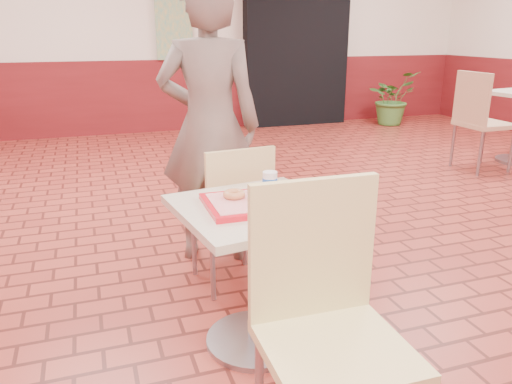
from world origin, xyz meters
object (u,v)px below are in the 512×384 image
object	(u,v)px
chair_main_back	(234,211)
potted_plant	(392,98)
serving_tray	(256,202)
long_john_donut	(281,196)
ring_donut	(234,194)
customer	(210,126)
chair_main_front	(326,315)
chair_second_left	(479,116)
paper_cup	(270,181)
main_table	(256,253)

from	to	relation	value
chair_main_back	potted_plant	size ratio (longest dim) A/B	1.02
serving_tray	long_john_donut	xyz separation A→B (m)	(0.09, -0.06, 0.04)
long_john_donut	potted_plant	distance (m)	6.05
ring_donut	customer	bearing A→B (deg)	82.56
chair_main_front	chair_main_back	size ratio (longest dim) A/B	1.15
chair_second_left	chair_main_back	bearing A→B (deg)	117.06
paper_cup	serving_tray	bearing A→B (deg)	-133.37
main_table	ring_donut	world-z (taller)	ring_donut
main_table	paper_cup	size ratio (longest dim) A/B	8.07
chair_main_back	ring_donut	distance (m)	0.57
ring_donut	paper_cup	bearing A→B (deg)	16.31
long_john_donut	chair_second_left	world-z (taller)	chair_second_left
paper_cup	potted_plant	size ratio (longest dim) A/B	0.10
serving_tray	paper_cup	distance (m)	0.16
paper_cup	chair_second_left	bearing A→B (deg)	34.07
chair_main_back	customer	bearing A→B (deg)	-94.01
main_table	customer	distance (m)	1.07
chair_main_back	long_john_donut	bearing A→B (deg)	87.21
customer	paper_cup	xyz separation A→B (m)	(0.06, -0.89, -0.10)
main_table	potted_plant	distance (m)	6.05
serving_tray	paper_cup	bearing A→B (deg)	46.63
chair_second_left	serving_tray	bearing A→B (deg)	124.02
main_table	serving_tray	bearing A→B (deg)	-14.04
customer	serving_tray	size ratio (longest dim) A/B	3.94
paper_cup	potted_plant	world-z (taller)	potted_plant
serving_tray	ring_donut	bearing A→B (deg)	145.69
paper_cup	chair_second_left	distance (m)	3.64
chair_main_back	paper_cup	distance (m)	0.53
chair_main_back	potted_plant	distance (m)	5.60
chair_main_front	serving_tray	size ratio (longest dim) A/B	2.21
potted_plant	customer	bearing A→B (deg)	-135.15
chair_main_back	long_john_donut	size ratio (longest dim) A/B	4.78
chair_main_back	customer	world-z (taller)	customer
serving_tray	customer	bearing A→B (deg)	87.55
chair_main_back	chair_second_left	bearing A→B (deg)	-158.32
paper_cup	customer	bearing A→B (deg)	93.85
long_john_donut	main_table	bearing A→B (deg)	148.55
chair_main_front	long_john_donut	xyz separation A→B (m)	(0.08, 0.60, 0.20)
chair_main_front	potted_plant	size ratio (longest dim) A/B	1.18
customer	chair_second_left	bearing A→B (deg)	-141.67
main_table	chair_main_front	size ratio (longest dim) A/B	0.72
chair_main_front	paper_cup	size ratio (longest dim) A/B	11.26
main_table	chair_second_left	xyz separation A→B (m)	(3.11, 2.15, 0.10)
serving_tray	chair_second_left	xyz separation A→B (m)	(3.11, 2.15, -0.13)
customer	paper_cup	distance (m)	0.90
ring_donut	potted_plant	distance (m)	6.07
main_table	ring_donut	distance (m)	0.28
main_table	chair_main_back	world-z (taller)	chair_main_back
serving_tray	chair_main_front	bearing A→B (deg)	-88.88
serving_tray	chair_main_back	bearing A→B (deg)	83.99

